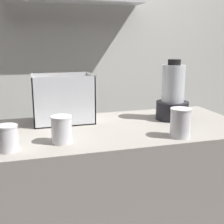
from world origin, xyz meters
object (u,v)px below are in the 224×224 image
object	(u,v)px
blender_pitcher	(173,97)
juice_cup_beet_right	(180,125)
juice_cup_beet_left	(8,140)
juice_cup_carrot_middle	(62,131)
carrot_display_bin	(63,108)

from	to	relation	value
blender_pitcher	juice_cup_beet_right	bearing A→B (deg)	-110.87
juice_cup_beet_right	juice_cup_beet_left	bearing A→B (deg)	177.69
juice_cup_carrot_middle	blender_pitcher	bearing A→B (deg)	19.84
carrot_display_bin	juice_cup_carrot_middle	bearing A→B (deg)	-98.16
carrot_display_bin	blender_pitcher	world-z (taller)	blender_pitcher
juice_cup_carrot_middle	carrot_display_bin	bearing A→B (deg)	81.84
juice_cup_beet_left	juice_cup_carrot_middle	world-z (taller)	juice_cup_carrot_middle
carrot_display_bin	juice_cup_beet_right	size ratio (longest dim) A/B	2.37
juice_cup_beet_left	juice_cup_carrot_middle	distance (m)	0.22
juice_cup_beet_left	juice_cup_beet_right	bearing A→B (deg)	-2.31
carrot_display_bin	juice_cup_beet_left	bearing A→B (deg)	-124.92
carrot_display_bin	juice_cup_beet_right	xyz separation A→B (m)	(0.48, -0.41, -0.02)
blender_pitcher	juice_cup_carrot_middle	size ratio (longest dim) A/B	2.80
blender_pitcher	juice_cup_carrot_middle	xyz separation A→B (m)	(-0.64, -0.23, -0.08)
blender_pitcher	juice_cup_beet_right	world-z (taller)	blender_pitcher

